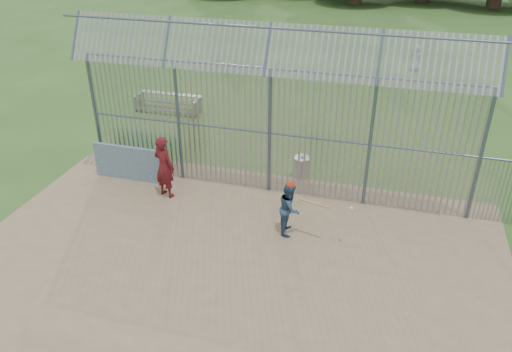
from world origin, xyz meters
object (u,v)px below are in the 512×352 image
(dugout_wall, at_px, (129,163))
(trash_can, at_px, (302,167))
(onlooker, at_px, (164,167))
(bleacher, at_px, (168,103))
(batter, at_px, (290,208))

(dugout_wall, bearing_deg, trash_can, 17.64)
(dugout_wall, xyz_separation_m, onlooker, (1.58, -0.62, 0.40))
(trash_can, distance_m, bleacher, 8.13)
(onlooker, distance_m, bleacher, 7.36)
(trash_can, bearing_deg, bleacher, 147.80)
(dugout_wall, xyz_separation_m, trash_can, (5.44, 1.73, -0.24))
(dugout_wall, distance_m, bleacher, 6.24)
(bleacher, bearing_deg, batter, -46.50)
(batter, distance_m, trash_can, 3.27)
(trash_can, bearing_deg, dugout_wall, -162.36)
(batter, distance_m, bleacher, 10.43)
(onlooker, height_order, trash_can, onlooker)
(trash_can, xyz_separation_m, bleacher, (-6.88, 4.33, 0.03))
(dugout_wall, relative_size, trash_can, 3.05)
(dugout_wall, bearing_deg, batter, -14.68)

